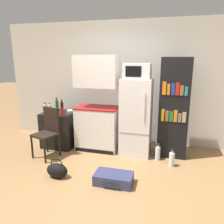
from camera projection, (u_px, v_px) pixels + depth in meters
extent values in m
plane|color=olive|center=(106.00, 185.00, 3.35)|extent=(24.00, 24.00, 0.00)
cube|color=beige|center=(140.00, 84.00, 4.85)|extent=(6.40, 0.10, 2.69)
cube|color=black|center=(60.00, 129.00, 4.82)|extent=(0.67, 0.64, 0.76)
cube|color=white|center=(98.00, 129.00, 4.63)|extent=(0.86, 0.53, 0.88)
cube|color=maroon|center=(97.00, 108.00, 4.52)|extent=(0.88, 0.55, 0.03)
cube|color=white|center=(97.00, 71.00, 4.35)|extent=(0.86, 0.45, 0.63)
cube|color=black|center=(94.00, 151.00, 4.48)|extent=(0.83, 0.01, 0.08)
cube|color=white|center=(136.00, 117.00, 4.33)|extent=(0.59, 0.57, 1.52)
cube|color=gray|center=(133.00, 133.00, 4.12)|extent=(0.56, 0.01, 0.01)
cylinder|color=silver|center=(144.00, 107.00, 3.94)|extent=(0.02, 0.02, 0.53)
cube|color=silver|center=(137.00, 71.00, 4.12)|extent=(0.50, 0.40, 0.28)
cube|color=black|center=(133.00, 72.00, 3.93)|extent=(0.29, 0.01, 0.19)
cube|color=black|center=(174.00, 108.00, 4.19)|extent=(0.55, 0.39, 1.92)
cube|color=gold|center=(163.00, 115.00, 4.07)|extent=(0.05, 0.01, 0.23)
cube|color=brown|center=(167.00, 116.00, 4.06)|extent=(0.06, 0.01, 0.21)
cube|color=#1E7033|center=(171.00, 117.00, 4.04)|extent=(0.07, 0.01, 0.20)
cube|color=orange|center=(175.00, 116.00, 4.02)|extent=(0.06, 0.01, 0.22)
cube|color=slate|center=(180.00, 118.00, 4.00)|extent=(0.06, 0.01, 0.17)
cube|color=tan|center=(184.00, 117.00, 3.98)|extent=(0.07, 0.01, 0.20)
cube|color=orange|center=(164.00, 88.00, 3.95)|extent=(0.07, 0.01, 0.24)
cube|color=orange|center=(169.00, 89.00, 3.94)|extent=(0.05, 0.01, 0.20)
cube|color=#193899|center=(173.00, 89.00, 3.92)|extent=(0.06, 0.01, 0.21)
cube|color=red|center=(177.00, 89.00, 3.90)|extent=(0.07, 0.01, 0.23)
cube|color=brown|center=(182.00, 90.00, 3.88)|extent=(0.06, 0.01, 0.18)
cube|color=teal|center=(186.00, 91.00, 3.86)|extent=(0.05, 0.01, 0.16)
cylinder|color=black|center=(62.00, 107.00, 4.79)|extent=(0.07, 0.07, 0.20)
cylinder|color=black|center=(62.00, 101.00, 4.76)|extent=(0.03, 0.03, 0.04)
cylinder|color=black|center=(62.00, 100.00, 4.76)|extent=(0.04, 0.04, 0.02)
cylinder|color=white|center=(50.00, 108.00, 4.81)|extent=(0.06, 0.06, 0.14)
cylinder|color=white|center=(50.00, 104.00, 4.79)|extent=(0.03, 0.03, 0.03)
cylinder|color=black|center=(50.00, 103.00, 4.79)|extent=(0.03, 0.03, 0.01)
cylinder|color=silver|center=(45.00, 109.00, 4.68)|extent=(0.08, 0.08, 0.17)
cylinder|color=silver|center=(45.00, 104.00, 4.65)|extent=(0.04, 0.04, 0.03)
cylinder|color=black|center=(45.00, 103.00, 4.65)|extent=(0.04, 0.04, 0.02)
cylinder|color=brown|center=(56.00, 112.00, 4.44)|extent=(0.07, 0.07, 0.13)
cylinder|color=brown|center=(56.00, 109.00, 4.42)|extent=(0.03, 0.03, 0.02)
cylinder|color=black|center=(56.00, 108.00, 4.42)|extent=(0.04, 0.04, 0.01)
cylinder|color=#1E6028|center=(57.00, 105.00, 4.89)|extent=(0.07, 0.07, 0.22)
cylinder|color=#1E6028|center=(57.00, 100.00, 4.86)|extent=(0.03, 0.03, 0.04)
cylinder|color=black|center=(57.00, 98.00, 4.85)|extent=(0.04, 0.04, 0.02)
cylinder|color=#AD1914|center=(63.00, 113.00, 4.40)|extent=(0.07, 0.07, 0.14)
cylinder|color=#AD1914|center=(63.00, 109.00, 4.38)|extent=(0.03, 0.03, 0.02)
cylinder|color=black|center=(63.00, 108.00, 4.38)|extent=(0.04, 0.04, 0.01)
cylinder|color=silver|center=(70.00, 111.00, 4.76)|extent=(0.14, 0.14, 0.04)
cylinder|color=black|center=(32.00, 147.00, 4.20)|extent=(0.04, 0.04, 0.44)
cylinder|color=black|center=(45.00, 152.00, 4.01)|extent=(0.04, 0.04, 0.44)
cylinder|color=black|center=(47.00, 142.00, 4.50)|extent=(0.04, 0.04, 0.44)
cylinder|color=black|center=(59.00, 145.00, 4.31)|extent=(0.04, 0.04, 0.44)
cube|color=black|center=(45.00, 135.00, 4.20)|extent=(0.50, 0.50, 0.04)
cube|color=black|center=(51.00, 119.00, 4.28)|extent=(0.38, 0.16, 0.49)
cube|color=navy|center=(114.00, 178.00, 3.38)|extent=(0.59, 0.34, 0.17)
cylinder|color=black|center=(111.00, 185.00, 3.21)|extent=(0.26, 0.02, 0.02)
ellipsoid|color=black|center=(57.00, 170.00, 3.55)|extent=(0.36, 0.20, 0.24)
torus|color=black|center=(57.00, 164.00, 3.52)|extent=(0.21, 0.02, 0.21)
cylinder|color=silver|center=(172.00, 160.00, 3.91)|extent=(0.10, 0.10, 0.25)
cylinder|color=silver|center=(172.00, 152.00, 3.88)|extent=(0.04, 0.04, 0.05)
cylinder|color=black|center=(172.00, 150.00, 3.87)|extent=(0.05, 0.05, 0.03)
cylinder|color=silver|center=(158.00, 153.00, 4.17)|extent=(0.10, 0.10, 0.26)
cylinder|color=silver|center=(158.00, 146.00, 4.13)|extent=(0.04, 0.04, 0.05)
cylinder|color=black|center=(158.00, 144.00, 4.12)|extent=(0.05, 0.05, 0.03)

